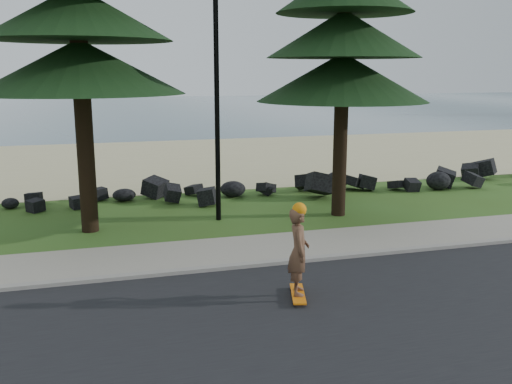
# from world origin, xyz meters

# --- Properties ---
(ground) EXTENTS (160.00, 160.00, 0.00)m
(ground) POSITION_xyz_m (0.00, 0.00, 0.00)
(ground) COLOR #365219
(ground) RESTS_ON ground
(road) EXTENTS (160.00, 7.00, 0.02)m
(road) POSITION_xyz_m (0.00, -4.50, 0.01)
(road) COLOR black
(road) RESTS_ON ground
(kerb) EXTENTS (160.00, 0.20, 0.10)m
(kerb) POSITION_xyz_m (0.00, -0.90, 0.05)
(kerb) COLOR gray
(kerb) RESTS_ON ground
(sidewalk) EXTENTS (160.00, 2.00, 0.08)m
(sidewalk) POSITION_xyz_m (0.00, 0.20, 0.04)
(sidewalk) COLOR gray
(sidewalk) RESTS_ON ground
(beach_sand) EXTENTS (160.00, 15.00, 0.01)m
(beach_sand) POSITION_xyz_m (0.00, 14.50, 0.01)
(beach_sand) COLOR tan
(beach_sand) RESTS_ON ground
(ocean) EXTENTS (160.00, 58.00, 0.01)m
(ocean) POSITION_xyz_m (0.00, 51.00, 0.00)
(ocean) COLOR #2F4F5B
(ocean) RESTS_ON ground
(seawall_boulders) EXTENTS (60.00, 2.40, 1.10)m
(seawall_boulders) POSITION_xyz_m (0.00, 5.60, 0.00)
(seawall_boulders) COLOR black
(seawall_boulders) RESTS_ON ground
(lamp_post) EXTENTS (0.25, 0.14, 8.14)m
(lamp_post) POSITION_xyz_m (0.00, 3.20, 4.13)
(lamp_post) COLOR black
(lamp_post) RESTS_ON ground
(skateboarder) EXTENTS (0.53, 1.00, 1.82)m
(skateboarder) POSITION_xyz_m (0.22, -2.80, 0.92)
(skateboarder) COLOR orange
(skateboarder) RESTS_ON ground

